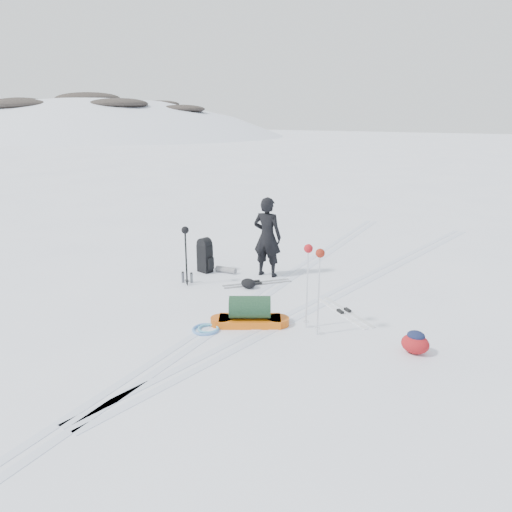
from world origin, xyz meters
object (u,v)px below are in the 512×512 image
(pulk_sled, at_px, (250,314))
(ski_poles_black, at_px, (185,237))
(skier, at_px, (267,237))
(expedition_rucksack, at_px, (207,256))

(pulk_sled, xyz_separation_m, ski_poles_black, (-2.40, 1.11, 0.89))
(skier, xyz_separation_m, ski_poles_black, (-1.18, -1.55, 0.16))
(ski_poles_black, bearing_deg, pulk_sled, -42.01)
(skier, bearing_deg, ski_poles_black, 45.48)
(pulk_sled, distance_m, ski_poles_black, 2.79)
(expedition_rucksack, xyz_separation_m, ski_poles_black, (0.19, -1.02, 0.71))
(expedition_rucksack, bearing_deg, ski_poles_black, -68.89)
(skier, relative_size, pulk_sled, 1.31)
(expedition_rucksack, bearing_deg, pulk_sled, -28.95)
(skier, bearing_deg, expedition_rucksack, 14.00)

